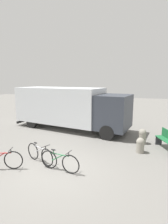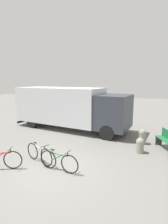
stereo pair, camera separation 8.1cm
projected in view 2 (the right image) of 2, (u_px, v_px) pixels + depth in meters
The scene contains 7 objects.
ground_plane at pixel (55, 168), 6.86m from camera, with size 60.00×60.00×0.00m, color slate.
delivery_truck at pixel (69, 106), 12.28m from camera, with size 8.46×3.57×2.90m.
bicycle_near at pixel (0, 159), 6.74m from camera, with size 1.59×0.68×0.83m.
bicycle_middle at pixel (39, 154), 7.29m from camera, with size 1.60×0.67×0.83m.
bicycle_far at pixel (59, 161), 6.60m from camera, with size 1.69×0.44×0.83m.
bollard_near_bench at pixel (140, 145), 8.28m from camera, with size 0.39×0.39×0.73m.
bollard_far_bench at pixel (142, 136), 9.45m from camera, with size 0.42×0.42×0.82m.
Camera 2 is at (3.21, -5.61, 3.40)m, focal length 28.00 mm.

